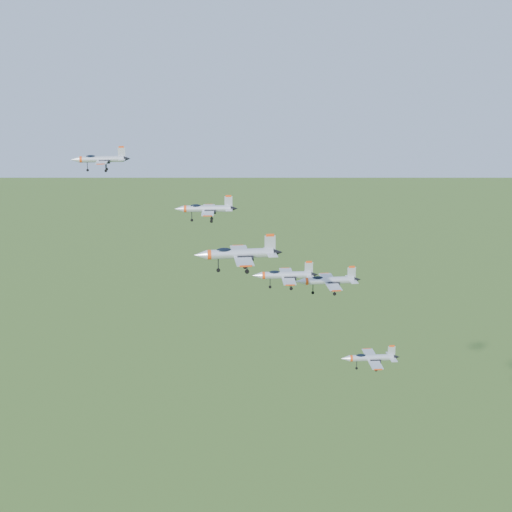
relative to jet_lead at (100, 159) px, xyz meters
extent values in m
cylinder|color=silver|center=(0.34, -0.01, -0.03)|extent=(8.62, 1.46, 1.24)
cone|color=silver|center=(-4.81, 0.12, -0.03)|extent=(1.75, 1.28, 1.24)
cone|color=black|center=(5.30, -0.14, -0.03)|extent=(1.36, 1.09, 1.05)
ellipsoid|color=black|center=(-1.76, 0.05, 0.44)|extent=(2.12, 0.95, 0.79)
cube|color=silver|center=(0.46, -2.69, -0.27)|extent=(2.30, 4.26, 0.13)
cube|color=silver|center=(0.60, 2.66, -0.27)|extent=(2.30, 4.26, 0.13)
cube|color=silver|center=(4.26, -0.11, 1.26)|extent=(1.43, 0.15, 2.00)
cube|color=#E0400F|center=(4.26, -0.11, 2.31)|extent=(1.05, 0.16, 0.33)
cylinder|color=silver|center=(19.69, -17.72, -6.78)|extent=(8.49, 2.13, 1.21)
cone|color=silver|center=(14.67, -17.16, -6.78)|extent=(1.80, 1.39, 1.21)
cone|color=black|center=(24.52, -18.25, -6.78)|extent=(1.41, 1.17, 1.03)
ellipsoid|color=black|center=(17.65, -17.49, -6.32)|extent=(2.14, 1.09, 0.77)
cube|color=silver|center=(19.59, -20.34, -7.01)|extent=(2.59, 4.32, 0.13)
cube|color=silver|center=(20.16, -15.14, -7.01)|extent=(2.59, 4.32, 0.13)
cube|color=silver|center=(23.50, -18.13, -5.51)|extent=(1.41, 0.26, 1.96)
cube|color=#E0400F|center=(23.50, -18.13, -4.49)|extent=(1.04, 0.24, 0.33)
cylinder|color=silver|center=(23.14, -38.46, -9.45)|extent=(10.20, 1.61, 1.47)
cone|color=silver|center=(17.03, -38.37, -9.45)|extent=(2.06, 1.50, 1.47)
cone|color=black|center=(29.02, -38.54, -9.45)|extent=(1.60, 1.27, 1.25)
ellipsoid|color=black|center=(20.65, -38.42, -8.89)|extent=(2.50, 1.09, 0.93)
cube|color=silver|center=(23.32, -41.63, -9.73)|extent=(2.67, 5.01, 0.16)
cube|color=silver|center=(23.41, -35.30, -9.73)|extent=(2.67, 5.01, 0.16)
cube|color=silver|center=(27.78, -38.52, -7.92)|extent=(1.70, 0.16, 2.38)
cube|color=#E0400F|center=(27.78, -38.52, -6.68)|extent=(1.25, 0.18, 0.40)
cylinder|color=silver|center=(35.59, -10.95, -22.14)|extent=(9.79, 2.29, 1.40)
cone|color=silver|center=(29.79, -10.42, -22.14)|extent=(2.06, 1.57, 1.40)
cone|color=black|center=(41.17, -11.47, -22.14)|extent=(1.61, 1.33, 1.19)
ellipsoid|color=black|center=(33.23, -10.74, -21.61)|extent=(2.45, 1.22, 0.89)
cube|color=silver|center=(35.53, -13.98, -22.41)|extent=(2.91, 4.95, 0.15)
cube|color=silver|center=(36.08, -7.97, -22.41)|extent=(2.91, 4.95, 0.15)
cube|color=silver|center=(39.99, -11.36, -20.68)|extent=(1.62, 0.28, 2.26)
cube|color=#E0400F|center=(39.99, -11.36, -19.50)|extent=(1.19, 0.26, 0.38)
cylinder|color=silver|center=(40.70, -25.21, -18.88)|extent=(8.84, 1.53, 1.27)
cone|color=silver|center=(35.42, -25.06, -18.88)|extent=(1.80, 1.32, 1.27)
cone|color=black|center=(45.79, -25.36, -18.88)|extent=(1.40, 1.12, 1.08)
ellipsoid|color=black|center=(38.55, -25.15, -18.40)|extent=(2.18, 0.98, 0.81)
cube|color=silver|center=(40.82, -27.96, -19.13)|extent=(2.37, 4.37, 0.14)
cube|color=silver|center=(40.97, -22.48, -19.13)|extent=(2.37, 4.37, 0.14)
cube|color=silver|center=(44.71, -25.33, -17.56)|extent=(1.47, 0.16, 2.06)
cube|color=#E0400F|center=(44.71, -25.33, -16.49)|extent=(1.08, 0.17, 0.34)
cylinder|color=silver|center=(51.03, -19.58, -37.02)|extent=(8.66, 1.85, 1.24)
cone|color=silver|center=(45.89, -19.21, -37.02)|extent=(1.80, 1.36, 1.24)
cone|color=black|center=(55.98, -19.94, -37.02)|extent=(1.41, 1.15, 1.06)
ellipsoid|color=black|center=(48.93, -19.43, -36.55)|extent=(2.16, 1.04, 0.79)
cube|color=silver|center=(51.03, -22.26, -37.26)|extent=(2.49, 4.35, 0.13)
cube|color=silver|center=(51.41, -16.93, -37.26)|extent=(2.49, 4.35, 0.13)
cube|color=silver|center=(54.93, -19.86, -35.73)|extent=(1.44, 0.22, 2.01)
cube|color=#E0400F|center=(54.93, -19.86, -34.68)|extent=(1.06, 0.21, 0.33)
camera|label=1|loc=(10.78, -142.88, 20.56)|focal=50.00mm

